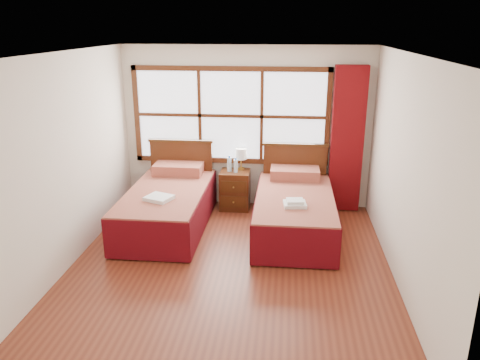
# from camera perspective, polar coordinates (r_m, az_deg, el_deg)

# --- Properties ---
(floor) EXTENTS (4.50, 4.50, 0.00)m
(floor) POSITION_cam_1_polar(r_m,az_deg,el_deg) (5.96, -1.28, -10.62)
(floor) COLOR brown
(floor) RESTS_ON ground
(ceiling) EXTENTS (4.50, 4.50, 0.00)m
(ceiling) POSITION_cam_1_polar(r_m,az_deg,el_deg) (5.21, -1.49, 15.19)
(ceiling) COLOR white
(ceiling) RESTS_ON wall_back
(wall_back) EXTENTS (4.00, 0.00, 4.00)m
(wall_back) POSITION_cam_1_polar(r_m,az_deg,el_deg) (7.61, 0.77, 6.38)
(wall_back) COLOR silver
(wall_back) RESTS_ON floor
(wall_left) EXTENTS (0.00, 4.50, 4.50)m
(wall_left) POSITION_cam_1_polar(r_m,az_deg,el_deg) (6.03, -20.60, 1.90)
(wall_left) COLOR silver
(wall_left) RESTS_ON floor
(wall_right) EXTENTS (0.00, 4.50, 4.50)m
(wall_right) POSITION_cam_1_polar(r_m,az_deg,el_deg) (5.57, 19.50, 0.70)
(wall_right) COLOR silver
(wall_right) RESTS_ON floor
(window) EXTENTS (3.16, 0.06, 1.56)m
(window) POSITION_cam_1_polar(r_m,az_deg,el_deg) (7.56, -1.15, 7.84)
(window) COLOR white
(window) RESTS_ON wall_back
(curtain) EXTENTS (0.50, 0.16, 2.30)m
(curtain) POSITION_cam_1_polar(r_m,az_deg,el_deg) (7.53, 12.92, 4.76)
(curtain) COLOR maroon
(curtain) RESTS_ON wall_back
(bed_left) EXTENTS (1.13, 2.20, 1.10)m
(bed_left) POSITION_cam_1_polar(r_m,az_deg,el_deg) (7.07, -8.70, -2.97)
(bed_left) COLOR #41240D
(bed_left) RESTS_ON floor
(bed_right) EXTENTS (1.12, 2.16, 1.09)m
(bed_right) POSITION_cam_1_polar(r_m,az_deg,el_deg) (6.86, 6.64, -3.62)
(bed_right) COLOR #41240D
(bed_right) RESTS_ON floor
(nightstand) EXTENTS (0.47, 0.47, 0.63)m
(nightstand) POSITION_cam_1_polar(r_m,az_deg,el_deg) (7.66, -0.61, -1.22)
(nightstand) COLOR #492310
(nightstand) RESTS_ON floor
(towels_left) EXTENTS (0.42, 0.40, 0.05)m
(towels_left) POSITION_cam_1_polar(r_m,az_deg,el_deg) (6.56, -9.84, -2.17)
(towels_left) COLOR white
(towels_left) RESTS_ON bed_left
(towels_right) EXTENTS (0.32, 0.29, 0.09)m
(towels_right) POSITION_cam_1_polar(r_m,az_deg,el_deg) (6.31, 6.71, -2.82)
(towels_right) COLOR white
(towels_right) RESTS_ON bed_right
(lamp) EXTENTS (0.18, 0.18, 0.35)m
(lamp) POSITION_cam_1_polar(r_m,az_deg,el_deg) (7.61, 0.13, 3.13)
(lamp) COLOR gold
(lamp) RESTS_ON nightstand
(bottle_near) EXTENTS (0.07, 0.07, 0.26)m
(bottle_near) POSITION_cam_1_polar(r_m,az_deg,el_deg) (7.53, -1.31, 1.93)
(bottle_near) COLOR silver
(bottle_near) RESTS_ON nightstand
(bottle_far) EXTENTS (0.06, 0.06, 0.24)m
(bottle_far) POSITION_cam_1_polar(r_m,az_deg,el_deg) (7.48, -0.53, 1.74)
(bottle_far) COLOR silver
(bottle_far) RESTS_ON nightstand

